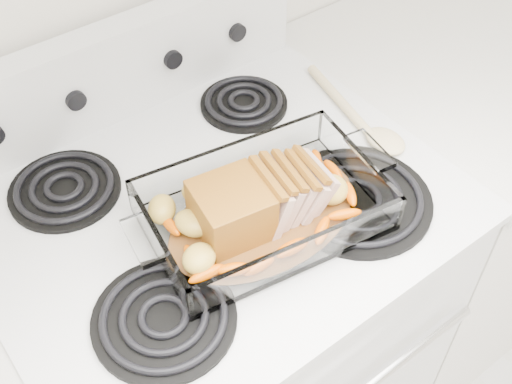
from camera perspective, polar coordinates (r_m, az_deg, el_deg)
electric_range at (r=1.45m, az=-3.16°, el=-12.58°), size 0.78×0.70×1.12m
counter_right at (r=1.76m, az=14.83°, el=-1.07°), size 0.58×0.68×0.93m
baking_dish at (r=1.03m, az=0.68°, el=-1.75°), size 0.37×0.24×0.07m
pork_roast at (r=0.99m, az=-0.30°, el=-1.15°), size 0.22×0.11×0.09m
roast_vegetables at (r=1.04m, az=-0.68°, el=-0.38°), size 0.35×0.19×0.04m
wooden_spoon at (r=1.22m, az=9.65°, el=6.07°), size 0.08×0.29×0.02m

